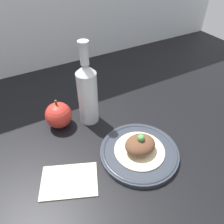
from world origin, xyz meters
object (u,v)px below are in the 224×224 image
at_px(plate, 138,152).
at_px(apple, 59,115).
at_px(plated_food, 139,146).
at_px(cider_bottle, 88,92).

relative_size(plate, apple, 2.22).
relative_size(plate, plated_food, 1.57).
bearing_deg(plate, apple, 124.71).
relative_size(plate, cider_bottle, 0.82).
relative_size(plated_food, cider_bottle, 0.52).
relative_size(plated_food, apple, 1.41).
bearing_deg(plated_food, plate, 180.00).
bearing_deg(apple, plated_food, -55.29).
height_order(plated_food, cider_bottle, cider_bottle).
bearing_deg(plated_food, apple, 124.71).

